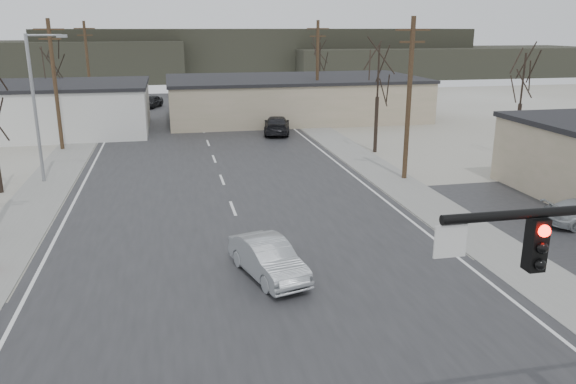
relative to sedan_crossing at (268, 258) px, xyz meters
name	(u,v)px	position (x,y,z in m)	size (l,w,h in m)	color
ground	(287,351)	(-0.37, -5.25, -0.78)	(140.00, 140.00, 0.00)	silver
main_road	(231,203)	(-0.37, 9.75, -0.76)	(18.00, 110.00, 0.05)	#27272A
cross_road	(287,351)	(-0.37, -5.25, -0.76)	(90.00, 10.00, 0.04)	#27272A
sidewalk_left	(45,190)	(-10.97, 14.75, -0.75)	(3.00, 90.00, 0.06)	gray
sidewalk_right	(380,171)	(10.23, 14.75, -0.75)	(3.00, 90.00, 0.06)	gray
building_left_far	(22,109)	(-16.37, 34.75, 1.47)	(22.30, 12.30, 4.50)	silver
building_right_far	(294,98)	(9.63, 38.75, 1.37)	(26.30, 14.30, 4.30)	tan
upole_left_c	(55,83)	(-11.87, 26.75, 4.44)	(2.20, 0.30, 10.00)	#43361F
upole_left_d	(88,66)	(-11.87, 46.75, 4.44)	(2.20, 0.30, 10.00)	#43361F
upole_right_a	(409,97)	(11.13, 12.75, 4.44)	(2.20, 0.30, 10.00)	#43361F
upole_right_b	(317,71)	(11.13, 34.75, 4.44)	(2.20, 0.30, 10.00)	#43361F
streetlight_main	(37,101)	(-11.17, 16.75, 4.30)	(2.40, 0.25, 9.00)	gray
tree_right_mid	(378,75)	(12.13, 20.75, 5.15)	(3.74, 3.74, 8.33)	black
tree_left_far	(53,59)	(-14.37, 40.75, 5.50)	(3.96, 3.96, 8.82)	black
tree_right_far	(320,60)	(14.63, 46.75, 4.80)	(3.52, 3.52, 7.84)	black
tree_lot	(523,82)	(21.63, 16.75, 4.80)	(3.52, 3.52, 7.84)	black
hill_center	(260,53)	(14.63, 90.75, 3.72)	(80.00, 18.00, 9.00)	#333026
hill_right	(441,62)	(49.63, 84.75, 1.97)	(60.00, 18.00, 5.50)	#333026
sedan_crossing	(268,258)	(0.00, 0.00, 0.00)	(1.56, 4.48, 1.48)	gray
car_far_a	(277,125)	(6.07, 29.69, 0.07)	(2.25, 5.54, 1.61)	black
car_far_b	(151,102)	(-5.41, 49.81, -0.03)	(1.67, 4.16, 1.42)	black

